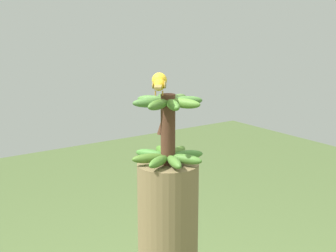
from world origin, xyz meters
TOP-DOWN VIEW (x-y plane):
  - banana_bunch at (-0.00, -0.00)m, footprint 0.27×0.27m
  - perched_bird at (-0.01, -0.03)m, footprint 0.17×0.13m

SIDE VIEW (x-z plane):
  - banana_bunch at x=0.00m, z-range 1.03..1.29m
  - perched_bird at x=-0.01m, z-range 1.30..1.38m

